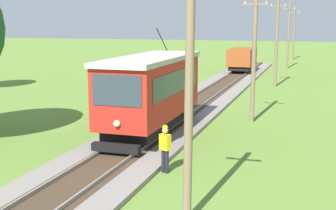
% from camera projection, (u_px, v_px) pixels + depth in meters
% --- Properties ---
extents(red_tram, '(2.60, 8.54, 4.79)m').
position_uv_depth(red_tram, '(151.00, 91.00, 21.83)').
color(red_tram, red).
rests_on(red_tram, rail_right).
extents(freight_car, '(2.40, 5.20, 2.31)m').
position_uv_depth(freight_car, '(242.00, 59.00, 48.06)').
color(freight_car, '#93471E').
rests_on(freight_car, rail_right).
extents(utility_pole_near_tram, '(1.40, 0.53, 6.96)m').
position_uv_depth(utility_pole_near_tram, '(189.00, 92.00, 12.26)').
color(utility_pole_near_tram, '#7A664C').
rests_on(utility_pole_near_tram, ground).
extents(utility_pole_mid, '(1.40, 0.42, 7.18)m').
position_uv_depth(utility_pole_mid, '(254.00, 54.00, 24.66)').
color(utility_pole_mid, '#7A664C').
rests_on(utility_pole_mid, ground).
extents(utility_pole_far, '(1.40, 0.33, 7.57)m').
position_uv_depth(utility_pole_far, '(277.00, 40.00, 38.14)').
color(utility_pole_far, '#7A664C').
rests_on(utility_pole_far, ground).
extents(utility_pole_distant, '(1.40, 0.46, 7.72)m').
position_uv_depth(utility_pole_distant, '(288.00, 34.00, 52.91)').
color(utility_pole_distant, '#7A664C').
rests_on(utility_pole_distant, ground).
extents(utility_pole_horizon, '(1.40, 0.60, 7.48)m').
position_uv_depth(utility_pole_horizon, '(294.00, 32.00, 65.39)').
color(utility_pole_horizon, '#7A664C').
rests_on(utility_pole_horizon, ground).
extents(track_worker, '(0.45, 0.38, 1.78)m').
position_uv_depth(track_worker, '(165.00, 146.00, 16.63)').
color(track_worker, black).
rests_on(track_worker, ground).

